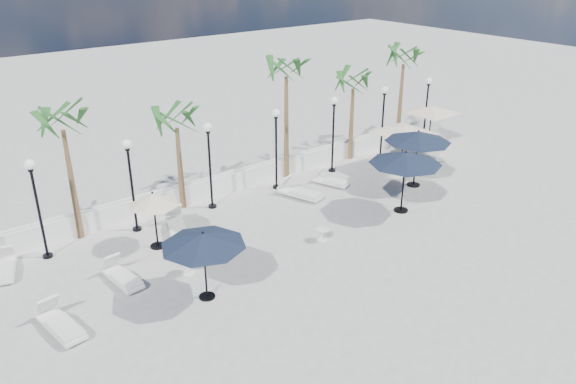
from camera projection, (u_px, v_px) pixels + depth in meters
ground at (376, 241)px, 21.84m from camera, size 100.00×100.00×0.00m
balustrade at (264, 172)px, 27.08m from camera, size 26.00×0.30×1.01m
lamppost_0 at (36, 195)px, 19.69m from camera, size 0.36×0.36×3.84m
lamppost_1 at (130, 173)px, 21.63m from camera, size 0.36×0.36×3.84m
lamppost_2 at (209, 154)px, 23.58m from camera, size 0.36×0.36×3.84m
lamppost_3 at (276, 138)px, 25.53m from camera, size 0.36×0.36×3.84m
lamppost_4 at (333, 124)px, 27.48m from camera, size 0.36×0.36×3.84m
lamppost_5 at (383, 112)px, 29.43m from camera, size 0.36×0.36×3.84m
lamppost_6 at (427, 101)px, 31.38m from camera, size 0.36×0.36×3.84m
palm_0 at (62, 126)px, 20.27m from camera, size 2.60×2.60×5.50m
palm_1 at (176, 125)px, 23.09m from camera, size 2.60×2.60×4.70m
palm_2 at (286, 74)px, 25.72m from camera, size 2.60×2.60×6.10m
palm_3 at (353, 86)px, 28.59m from camera, size 2.60×2.60×4.90m
palm_4 at (404, 62)px, 30.33m from camera, size 2.60×2.60×5.70m
lounger_0 at (5, 268)px, 19.57m from camera, size 1.11×1.97×0.70m
lounger_1 at (60, 324)px, 16.64m from camera, size 0.97×2.16×0.78m
lounger_2 at (122, 276)px, 19.04m from camera, size 0.82×2.00×0.73m
lounger_3 at (176, 226)px, 22.40m from camera, size 1.37×2.24×0.80m
lounger_4 at (331, 181)px, 26.77m from camera, size 1.15×1.83×0.65m
lounger_5 at (300, 192)px, 25.45m from camera, size 1.36×2.24×0.80m
lounger_6 at (428, 153)px, 30.22m from camera, size 0.91×2.12×0.77m
lounger_7 at (420, 143)px, 31.79m from camera, size 1.01×1.97×0.71m
side_table_0 at (188, 265)px, 19.52m from camera, size 0.56×0.56×0.55m
side_table_1 at (323, 234)px, 21.71m from camera, size 0.51×0.51×0.49m
side_table_2 at (406, 176)px, 26.98m from camera, size 0.59×0.59×0.57m
parasol_navy_left at (203, 240)px, 17.47m from camera, size 2.75×2.75×2.43m
parasol_navy_mid at (406, 158)px, 23.28m from camera, size 3.07×3.07×2.75m
parasol_navy_right at (418, 137)px, 25.83m from camera, size 3.08×3.08×2.76m
parasol_cream_sq_a at (405, 126)px, 27.77m from camera, size 5.07×5.07×2.49m
parasol_cream_sq_b at (432, 107)px, 31.35m from camera, size 4.82×4.82×2.42m
parasol_cream_small at (153, 200)px, 20.61m from camera, size 1.86×1.86×2.29m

